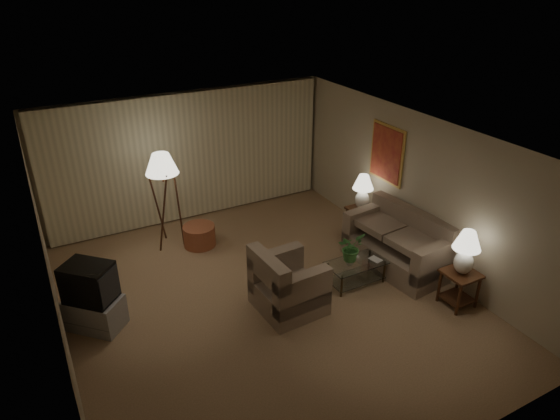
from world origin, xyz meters
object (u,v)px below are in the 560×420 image
object	(u,v)px
coffee_table	(356,269)
vase	(350,261)
floor_lamp	(165,199)
table_lamp_far	(363,189)
tv_cabinet	(95,313)
sofa	(396,246)
side_table_far	(361,217)
crt_tv	(89,283)
side_table_near	(460,283)
armchair	(289,286)
table_lamp_near	(466,249)
ottoman	(199,236)

from	to	relation	value
coffee_table	vase	size ratio (longest dim) A/B	7.14
floor_lamp	table_lamp_far	bearing A→B (deg)	-22.37
tv_cabinet	sofa	bearing A→B (deg)	35.33
sofa	side_table_far	bearing A→B (deg)	167.18
side_table_far	crt_tv	world-z (taller)	crt_tv
table_lamp_far	crt_tv	size ratio (longest dim) A/B	0.85
side_table_near	vase	distance (m)	1.76
coffee_table	vase	xyz separation A→B (m)	(-0.15, 0.00, 0.21)
side_table_near	crt_tv	world-z (taller)	crt_tv
armchair	table_lamp_near	world-z (taller)	table_lamp_near
tv_cabinet	crt_tv	world-z (taller)	crt_tv
side_table_near	tv_cabinet	bearing A→B (deg)	157.29
table_lamp_near	crt_tv	bearing A→B (deg)	157.29
side_table_far	coffee_table	world-z (taller)	side_table_far
vase	crt_tv	bearing A→B (deg)	166.87
side_table_near	crt_tv	bearing A→B (deg)	157.29
tv_cabinet	floor_lamp	bearing A→B (deg)	92.06
floor_lamp	vase	bearing A→B (deg)	-50.97
side_table_near	floor_lamp	distance (m)	5.37
crt_tv	vase	bearing A→B (deg)	31.48
armchair	crt_tv	bearing A→B (deg)	67.57
table_lamp_far	vase	size ratio (longest dim) A/B	4.95
table_lamp_near	coffee_table	size ratio (longest dim) A/B	0.73
coffee_table	floor_lamp	xyz separation A→B (m)	(-2.41, 2.79, 0.71)
floor_lamp	ottoman	size ratio (longest dim) A/B	3.05
tv_cabinet	ottoman	xyz separation A→B (m)	(2.21, 1.57, -0.04)
table_lamp_far	floor_lamp	world-z (taller)	floor_lamp
sofa	tv_cabinet	size ratio (longest dim) A/B	2.22
floor_lamp	sofa	bearing A→B (deg)	-38.81
sofa	crt_tv	bearing A→B (deg)	-105.26
table_lamp_near	floor_lamp	world-z (taller)	floor_lamp
sofa	armchair	xyz separation A→B (m)	(-2.27, -0.15, 0.00)
sofa	floor_lamp	size ratio (longest dim) A/B	1.10
table_lamp_far	floor_lamp	bearing A→B (deg)	157.63
table_lamp_near	table_lamp_far	distance (m)	2.60
crt_tv	table_lamp_near	bearing A→B (deg)	21.91
side_table_far	tv_cabinet	size ratio (longest dim) A/B	0.65
ottoman	vase	world-z (taller)	vase
floor_lamp	armchair	bearing A→B (deg)	-69.37
sofa	crt_tv	xyz separation A→B (m)	(-5.05, 0.83, 0.38)
sofa	table_lamp_far	distance (m)	1.39
coffee_table	tv_cabinet	size ratio (longest dim) A/B	1.09
table_lamp_near	vase	size ratio (longest dim) A/B	5.21
side_table_far	floor_lamp	distance (m)	3.82
crt_tv	ottoman	xyz separation A→B (m)	(2.21, 1.57, -0.59)
sofa	ottoman	xyz separation A→B (m)	(-2.84, 2.39, -0.21)
side_table_near	floor_lamp	size ratio (longest dim) A/B	0.32
side_table_far	crt_tv	distance (m)	5.23
tv_cabinet	floor_lamp	distance (m)	2.63
table_lamp_far	vase	distance (m)	1.90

